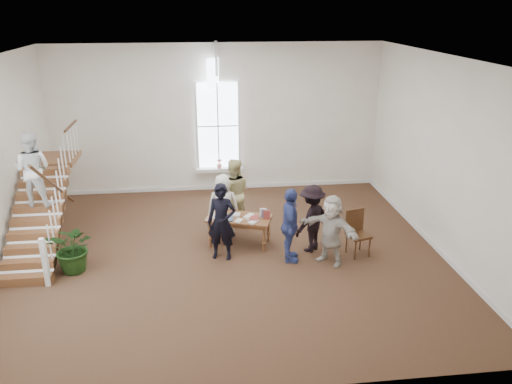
{
  "coord_description": "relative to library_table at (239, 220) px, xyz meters",
  "views": [
    {
      "loc": [
        -0.58,
        -10.5,
        5.58
      ],
      "look_at": [
        0.69,
        0.4,
        1.4
      ],
      "focal_mm": 35.0,
      "sensor_mm": 36.0,
      "label": 1
    }
  ],
  "objects": [
    {
      "name": "person_yellow",
      "position": [
        -0.05,
        1.11,
        0.29
      ],
      "size": [
        0.93,
        0.74,
        1.85
      ],
      "primitive_type": "imported",
      "rotation": [
        0.0,
        0.0,
        3.09
      ],
      "color": "#C9BE7D",
      "rests_on": "ground"
    },
    {
      "name": "woman_cluster_b",
      "position": [
        1.67,
        -0.51,
        0.19
      ],
      "size": [
        1.2,
        1.17,
        1.65
      ],
      "primitive_type": "imported",
      "rotation": [
        0.0,
        0.0,
        3.89
      ],
      "color": "black",
      "rests_on": "ground"
    },
    {
      "name": "floor_plant",
      "position": [
        -3.69,
        -0.89,
        -0.07
      ],
      "size": [
        1.2,
        1.1,
        1.14
      ],
      "primitive_type": "imported",
      "rotation": [
        0.0,
        0.0,
        -0.22
      ],
      "color": "#183611",
      "rests_on": "ground"
    },
    {
      "name": "ground",
      "position": [
        -0.29,
        -0.52,
        -0.64
      ],
      "size": [
        10.0,
        10.0,
        0.0
      ],
      "primitive_type": "plane",
      "color": "#3E2718",
      "rests_on": "ground"
    },
    {
      "name": "woman_cluster_c",
      "position": [
        1.97,
        -1.16,
        0.18
      ],
      "size": [
        1.39,
        1.43,
        1.63
      ],
      "primitive_type": "imported",
      "rotation": [
        0.0,
        0.0,
        5.47
      ],
      "color": "beige",
      "rests_on": "ground"
    },
    {
      "name": "room_shell",
      "position": [
        -0.29,
        3.88,
        -0.24
      ],
      "size": [
        10.49,
        10.0,
        10.0
      ],
      "color": "silver",
      "rests_on": "ground"
    },
    {
      "name": "elderly_woman",
      "position": [
        -0.35,
        0.61,
        0.17
      ],
      "size": [
        0.84,
        0.6,
        1.61
      ],
      "primitive_type": "imported",
      "rotation": [
        0.0,
        0.0,
        3.02
      ],
      "color": "silver",
      "rests_on": "ground"
    },
    {
      "name": "library_table",
      "position": [
        0.0,
        0.0,
        0.0
      ],
      "size": [
        1.7,
        1.21,
        0.78
      ],
      "rotation": [
        0.0,
        0.0,
        -0.32
      ],
      "color": "brown",
      "rests_on": "ground"
    },
    {
      "name": "woman_cluster_a",
      "position": [
        1.07,
        -0.96,
        0.24
      ],
      "size": [
        0.56,
        1.07,
        1.75
      ],
      "primitive_type": "imported",
      "rotation": [
        0.0,
        0.0,
        1.44
      ],
      "color": "#354180",
      "rests_on": "ground"
    },
    {
      "name": "staircase",
      "position": [
        -4.63,
        0.23,
        0.98
      ],
      "size": [
        1.1,
        4.1,
        2.92
      ],
      "color": "brown",
      "rests_on": "ground"
    },
    {
      "name": "police_officer",
      "position": [
        -0.45,
        -0.64,
        0.27
      ],
      "size": [
        0.75,
        0.6,
        1.81
      ],
      "primitive_type": "imported",
      "rotation": [
        0.0,
        0.0,
        -0.27
      ],
      "color": "black",
      "rests_on": "ground"
    },
    {
      "name": "side_chair",
      "position": [
        2.7,
        -0.8,
        -0.02
      ],
      "size": [
        0.58,
        0.58,
        1.09
      ],
      "rotation": [
        0.0,
        0.0,
        0.26
      ],
      "color": "#35180E",
      "rests_on": "ground"
    }
  ]
}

